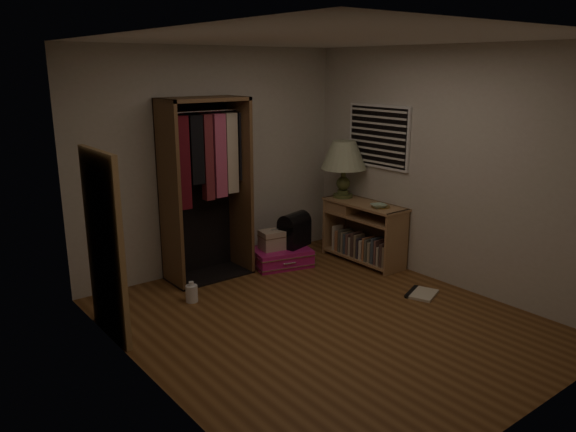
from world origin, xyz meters
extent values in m
plane|color=brown|center=(0.00, 0.00, 0.00)|extent=(4.00, 4.00, 0.00)
cube|color=beige|center=(0.00, 2.00, 1.30)|extent=(3.50, 0.02, 2.60)
cube|color=beige|center=(0.00, -2.00, 1.30)|extent=(3.50, 0.02, 2.60)
cube|color=beige|center=(1.75, 0.00, 1.30)|extent=(0.02, 4.00, 2.60)
cube|color=beige|center=(-1.75, 0.00, 1.30)|extent=(0.02, 4.00, 2.60)
cube|color=white|center=(0.00, 0.00, 2.60)|extent=(3.50, 4.00, 0.01)
cube|color=white|center=(1.73, 1.00, 1.55)|extent=(0.03, 0.96, 0.76)
cube|color=black|center=(1.73, 1.00, 1.55)|extent=(0.03, 0.90, 0.70)
cube|color=silver|center=(1.71, 1.00, 1.24)|extent=(0.01, 0.88, 0.02)
cube|color=silver|center=(1.71, 1.00, 1.32)|extent=(0.01, 0.88, 0.02)
cube|color=silver|center=(1.71, 1.00, 1.39)|extent=(0.01, 0.88, 0.02)
cube|color=silver|center=(1.71, 1.00, 1.47)|extent=(0.01, 0.88, 0.02)
cube|color=silver|center=(1.71, 1.00, 1.55)|extent=(0.01, 0.88, 0.02)
cube|color=silver|center=(1.71, 1.00, 1.63)|extent=(0.01, 0.88, 0.02)
cube|color=silver|center=(1.71, 1.00, 1.71)|extent=(0.01, 0.88, 0.02)
cube|color=silver|center=(1.71, 1.00, 1.78)|extent=(0.01, 0.88, 0.02)
cube|color=silver|center=(1.71, 1.00, 1.86)|extent=(0.01, 0.88, 0.02)
cube|color=#9E744C|center=(1.54, 0.46, 0.38)|extent=(0.40, 0.03, 0.75)
cube|color=#9E744C|center=(1.54, 1.54, 0.38)|extent=(0.40, 0.03, 0.75)
cube|color=#9E744C|center=(1.54, 1.00, 0.06)|extent=(0.40, 1.04, 0.03)
cube|color=#9E744C|center=(1.54, 1.00, 0.57)|extent=(0.40, 1.04, 0.03)
cube|color=#9E744C|center=(1.54, 1.00, 0.73)|extent=(0.42, 1.12, 0.03)
cube|color=brown|center=(1.73, 1.00, 0.38)|extent=(0.02, 1.10, 0.75)
cube|color=#9E744C|center=(1.53, 1.33, 0.65)|extent=(0.36, 0.38, 0.13)
cube|color=gray|center=(1.46, 0.52, 0.20)|extent=(0.18, 0.03, 0.26)
cube|color=#4C3833|center=(1.46, 0.56, 0.22)|extent=(0.17, 0.04, 0.28)
cube|color=#B7AD99|center=(1.45, 0.61, 0.19)|extent=(0.17, 0.03, 0.23)
cube|color=brown|center=(1.45, 0.66, 0.23)|extent=(0.16, 0.03, 0.30)
cube|color=#3F4C59|center=(1.46, 0.70, 0.23)|extent=(0.18, 0.04, 0.32)
cube|color=gray|center=(1.48, 0.76, 0.20)|extent=(0.22, 0.04, 0.25)
cube|color=#59594C|center=(1.48, 0.81, 0.21)|extent=(0.22, 0.04, 0.27)
cube|color=#B2724C|center=(1.46, 0.85, 0.22)|extent=(0.19, 0.03, 0.29)
cube|color=beige|center=(1.47, 0.90, 0.20)|extent=(0.20, 0.04, 0.24)
cube|color=#332D38|center=(1.47, 0.95, 0.20)|extent=(0.21, 0.03, 0.26)
cube|color=gray|center=(1.45, 0.99, 0.22)|extent=(0.16, 0.04, 0.29)
cube|color=#4C3833|center=(1.46, 1.04, 0.23)|extent=(0.17, 0.04, 0.31)
cube|color=#B7AD99|center=(1.45, 1.09, 0.19)|extent=(0.16, 0.03, 0.24)
cube|color=brown|center=(1.47, 1.13, 0.21)|extent=(0.19, 0.04, 0.27)
cube|color=#3F4C59|center=(1.45, 1.18, 0.20)|extent=(0.15, 0.04, 0.26)
cube|color=gray|center=(1.47, 1.22, 0.21)|extent=(0.19, 0.03, 0.27)
cube|color=#59594C|center=(1.48, 1.27, 0.22)|extent=(0.21, 0.04, 0.29)
cube|color=#B2724C|center=(1.45, 1.33, 0.21)|extent=(0.16, 0.05, 0.27)
cube|color=beige|center=(1.45, 1.38, 0.23)|extent=(0.17, 0.04, 0.32)
cube|color=brown|center=(-0.70, 1.74, 1.02)|extent=(0.04, 0.50, 2.05)
cube|color=brown|center=(0.20, 1.74, 1.02)|extent=(0.04, 0.50, 2.05)
cube|color=brown|center=(-0.25, 1.74, 2.03)|extent=(0.95, 0.50, 0.04)
cube|color=black|center=(-0.25, 1.98, 1.02)|extent=(0.95, 0.02, 2.05)
cube|color=black|center=(-0.25, 1.74, 0.01)|extent=(0.95, 0.50, 0.02)
cylinder|color=silver|center=(-0.25, 1.74, 1.90)|extent=(0.87, 0.02, 0.02)
cube|color=#590F19|center=(-0.54, 1.72, 1.37)|extent=(0.13, 0.12, 1.01)
cube|color=black|center=(-0.38, 1.72, 1.50)|extent=(0.15, 0.13, 0.75)
cube|color=maroon|center=(-0.23, 1.72, 1.39)|extent=(0.10, 0.11, 0.95)
cube|color=#BF4C72|center=(-0.09, 1.72, 1.40)|extent=(0.14, 0.13, 0.94)
cube|color=beige|center=(0.07, 1.72, 1.41)|extent=(0.14, 0.10, 0.91)
cube|color=black|center=(0.23, 1.72, 1.48)|extent=(0.14, 0.12, 0.77)
cube|color=#A27E4E|center=(-1.71, 1.00, 0.85)|extent=(0.05, 0.80, 1.70)
cube|color=white|center=(-1.68, 1.00, 0.85)|extent=(0.01, 0.68, 1.58)
cube|color=#BF176D|center=(0.63, 1.50, 0.11)|extent=(0.78, 0.64, 0.21)
cube|color=silver|center=(0.63, 1.50, 0.05)|extent=(0.80, 0.67, 0.01)
cube|color=silver|center=(0.63, 1.50, 0.16)|extent=(0.80, 0.67, 0.01)
cylinder|color=silver|center=(0.56, 1.26, 0.11)|extent=(0.16, 0.06, 0.02)
cube|color=tan|center=(0.56, 1.56, 0.33)|extent=(0.37, 0.29, 0.23)
cube|color=brown|center=(0.56, 1.56, 0.38)|extent=(0.38, 0.29, 0.01)
cylinder|color=silver|center=(0.56, 1.56, 0.46)|extent=(0.10, 0.03, 0.02)
cube|color=black|center=(0.83, 1.50, 0.36)|extent=(0.44, 0.34, 0.30)
cylinder|color=black|center=(0.83, 1.50, 0.51)|extent=(0.44, 0.34, 0.25)
cylinder|color=#434E26|center=(1.54, 1.40, 0.77)|extent=(0.30, 0.30, 0.04)
cylinder|color=#434E26|center=(1.54, 1.40, 0.82)|extent=(0.18, 0.18, 0.05)
sphere|color=#434E26|center=(1.54, 1.40, 0.93)|extent=(0.22, 0.22, 0.18)
cylinder|color=#434E26|center=(1.54, 1.40, 1.07)|extent=(0.08, 0.08, 0.10)
cone|color=beige|center=(1.54, 1.40, 1.30)|extent=(0.71, 0.71, 0.35)
cone|color=white|center=(1.54, 1.40, 1.30)|extent=(0.63, 0.63, 0.33)
cylinder|color=olive|center=(1.54, 0.74, 0.76)|extent=(0.27, 0.27, 0.01)
imported|color=#97B59B|center=(1.49, 0.73, 0.77)|extent=(0.23, 0.23, 0.04)
cylinder|color=white|center=(-0.77, 1.20, 0.09)|extent=(0.15, 0.15, 0.18)
cylinder|color=white|center=(-0.77, 1.20, 0.20)|extent=(0.06, 0.06, 0.04)
cube|color=beige|center=(1.25, -0.17, 0.01)|extent=(0.42, 0.38, 0.03)
cube|color=black|center=(1.21, -0.06, 0.01)|extent=(0.34, 0.17, 0.03)
camera|label=1|loc=(-3.32, -3.68, 2.38)|focal=35.00mm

